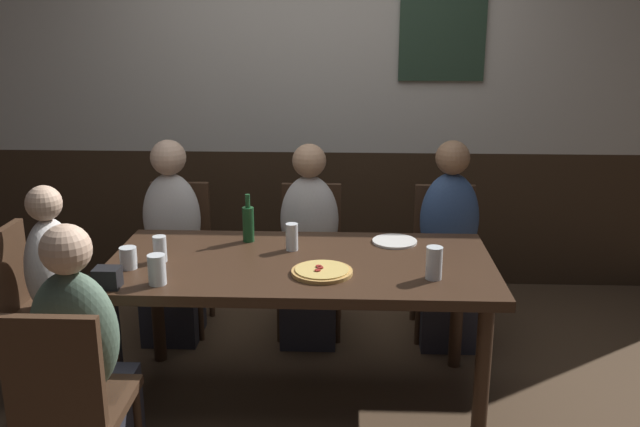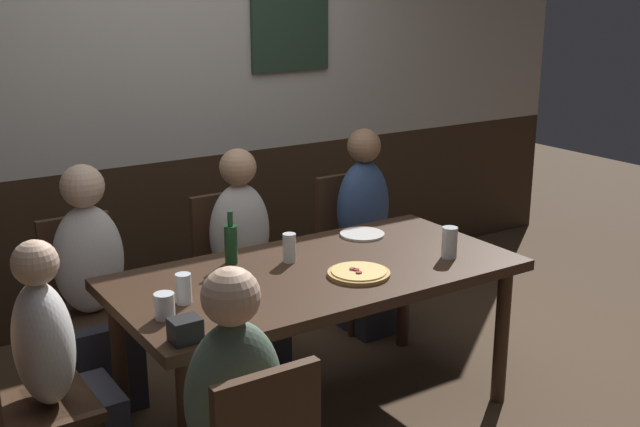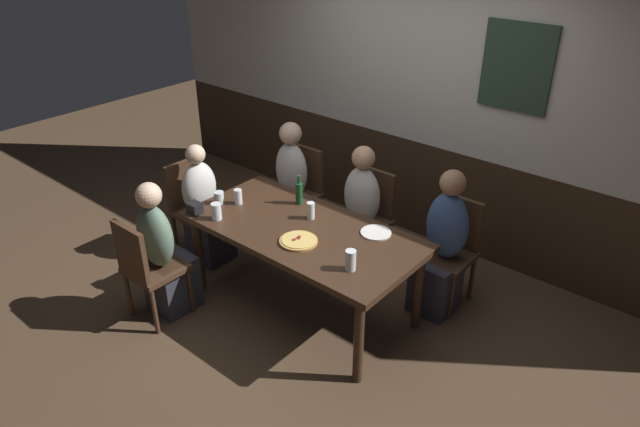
{
  "view_description": "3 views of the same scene",
  "coord_description": "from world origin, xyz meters",
  "px_view_note": "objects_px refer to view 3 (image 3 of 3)",
  "views": [
    {
      "loc": [
        0.23,
        -3.15,
        1.89
      ],
      "look_at": [
        0.1,
        -0.05,
        0.99
      ],
      "focal_mm": 39.32,
      "sensor_mm": 36.0,
      "label": 1
    },
    {
      "loc": [
        -1.83,
        -2.83,
        1.99
      ],
      "look_at": [
        -0.0,
        -0.03,
        1.01
      ],
      "focal_mm": 44.4,
      "sensor_mm": 36.0,
      "label": 2
    },
    {
      "loc": [
        2.5,
        -2.77,
        2.92
      ],
      "look_at": [
        0.16,
        0.01,
        0.92
      ],
      "focal_mm": 32.14,
      "sensor_mm": 36.0,
      "label": 3
    }
  ],
  "objects_px": {
    "person_left_far": "(289,193)",
    "highball_clear": "(216,212)",
    "dining_table": "(303,237)",
    "tumbler_short": "(311,212)",
    "pint_glass_pale": "(238,198)",
    "plate_white_large": "(376,233)",
    "beer_glass_half": "(219,198)",
    "beer_glass_tall": "(351,261)",
    "chair_mid_far": "(369,214)",
    "person_right_far": "(442,253)",
    "condiment_caddy": "(195,208)",
    "chair_left_far": "(300,188)",
    "chair_left_near": "(146,266)",
    "pizza": "(298,241)",
    "person_mid_far": "(358,221)",
    "chair_head_west": "(193,204)",
    "person_head_west": "(205,213)",
    "beer_bottle_green": "(299,193)",
    "person_left_near": "(164,258)",
    "chair_right_far": "(451,245)"
  },
  "relations": [
    {
      "from": "chair_mid_far",
      "to": "highball_clear",
      "type": "height_order",
      "value": "chair_mid_far"
    },
    {
      "from": "dining_table",
      "to": "chair_left_far",
      "type": "relative_size",
      "value": 2.09
    },
    {
      "from": "person_right_far",
      "to": "person_left_far",
      "type": "xyz_separation_m",
      "value": [
        -1.62,
        -0.0,
        -0.0
      ]
    },
    {
      "from": "dining_table",
      "to": "plate_white_large",
      "type": "bearing_deg",
      "value": 32.11
    },
    {
      "from": "chair_left_far",
      "to": "person_left_far",
      "type": "distance_m",
      "value": 0.16
    },
    {
      "from": "beer_glass_half",
      "to": "plate_white_large",
      "type": "height_order",
      "value": "beer_glass_half"
    },
    {
      "from": "chair_left_near",
      "to": "plate_white_large",
      "type": "distance_m",
      "value": 1.75
    },
    {
      "from": "plate_white_large",
      "to": "person_left_near",
      "type": "bearing_deg",
      "value": -141.91
    },
    {
      "from": "person_left_far",
      "to": "pint_glass_pale",
      "type": "relative_size",
      "value": 9.41
    },
    {
      "from": "pint_glass_pale",
      "to": "chair_mid_far",
      "type": "bearing_deg",
      "value": 53.75
    },
    {
      "from": "beer_glass_half",
      "to": "pint_glass_pale",
      "type": "distance_m",
      "value": 0.16
    },
    {
      "from": "chair_mid_far",
      "to": "person_right_far",
      "type": "distance_m",
      "value": 0.83
    },
    {
      "from": "chair_head_west",
      "to": "plate_white_large",
      "type": "bearing_deg",
      "value": 9.23
    },
    {
      "from": "person_left_far",
      "to": "highball_clear",
      "type": "xyz_separation_m",
      "value": [
        0.21,
        -1.03,
        0.29
      ]
    },
    {
      "from": "chair_left_near",
      "to": "tumbler_short",
      "type": "distance_m",
      "value": 1.31
    },
    {
      "from": "plate_white_large",
      "to": "condiment_caddy",
      "type": "height_order",
      "value": "condiment_caddy"
    },
    {
      "from": "person_right_far",
      "to": "chair_left_near",
      "type": "bearing_deg",
      "value": -135.72
    },
    {
      "from": "pizza",
      "to": "highball_clear",
      "type": "distance_m",
      "value": 0.73
    },
    {
      "from": "person_left_near",
      "to": "highball_clear",
      "type": "bearing_deg",
      "value": 61.8
    },
    {
      "from": "condiment_caddy",
      "to": "plate_white_large",
      "type": "bearing_deg",
      "value": 27.54
    },
    {
      "from": "person_head_west",
      "to": "beer_bottle_green",
      "type": "bearing_deg",
      "value": 17.75
    },
    {
      "from": "person_mid_far",
      "to": "beer_bottle_green",
      "type": "distance_m",
      "value": 0.62
    },
    {
      "from": "dining_table",
      "to": "person_mid_far",
      "type": "xyz_separation_m",
      "value": [
        -0.0,
        0.71,
        -0.17
      ]
    },
    {
      "from": "person_left_far",
      "to": "pint_glass_pale",
      "type": "xyz_separation_m",
      "value": [
        0.14,
        -0.75,
        0.29
      ]
    },
    {
      "from": "dining_table",
      "to": "tumbler_short",
      "type": "height_order",
      "value": "tumbler_short"
    },
    {
      "from": "chair_mid_far",
      "to": "pizza",
      "type": "height_order",
      "value": "chair_mid_far"
    },
    {
      "from": "person_left_far",
      "to": "highball_clear",
      "type": "height_order",
      "value": "person_left_far"
    },
    {
      "from": "beer_glass_tall",
      "to": "chair_left_near",
      "type": "bearing_deg",
      "value": -154.92
    },
    {
      "from": "chair_right_far",
      "to": "chair_head_west",
      "type": "xyz_separation_m",
      "value": [
        -2.15,
        -0.87,
        0.0
      ]
    },
    {
      "from": "chair_head_west",
      "to": "beer_bottle_green",
      "type": "xyz_separation_m",
      "value": [
        1.05,
        0.28,
        0.34
      ]
    },
    {
      "from": "chair_mid_far",
      "to": "pizza",
      "type": "bearing_deg",
      "value": -83.96
    },
    {
      "from": "beer_bottle_green",
      "to": "chair_head_west",
      "type": "bearing_deg",
      "value": -164.9
    },
    {
      "from": "highball_clear",
      "to": "pint_glass_pale",
      "type": "height_order",
      "value": "highball_clear"
    },
    {
      "from": "pint_glass_pale",
      "to": "plate_white_large",
      "type": "xyz_separation_m",
      "value": [
        1.13,
        0.33,
        -0.05
      ]
    },
    {
      "from": "dining_table",
      "to": "highball_clear",
      "type": "distance_m",
      "value": 0.7
    },
    {
      "from": "chair_mid_far",
      "to": "plate_white_large",
      "type": "relative_size",
      "value": 3.82
    },
    {
      "from": "chair_mid_far",
      "to": "person_left_near",
      "type": "bearing_deg",
      "value": -117.17
    },
    {
      "from": "highball_clear",
      "to": "pizza",
      "type": "bearing_deg",
      "value": 12.03
    },
    {
      "from": "chair_head_west",
      "to": "chair_left_far",
      "type": "bearing_deg",
      "value": 58.87
    },
    {
      "from": "dining_table",
      "to": "beer_glass_tall",
      "type": "height_order",
      "value": "beer_glass_tall"
    },
    {
      "from": "person_right_far",
      "to": "beer_glass_tall",
      "type": "xyz_separation_m",
      "value": [
        -0.2,
        -0.92,
        0.3
      ]
    },
    {
      "from": "chair_right_far",
      "to": "pizza",
      "type": "height_order",
      "value": "chair_right_far"
    },
    {
      "from": "person_head_west",
      "to": "chair_right_far",
      "type": "bearing_deg",
      "value": 23.71
    },
    {
      "from": "chair_left_near",
      "to": "highball_clear",
      "type": "xyz_separation_m",
      "value": [
        0.21,
        0.55,
        0.3
      ]
    },
    {
      "from": "person_left_near",
      "to": "plate_white_large",
      "type": "height_order",
      "value": "person_left_near"
    },
    {
      "from": "chair_head_west",
      "to": "person_left_near",
      "type": "relative_size",
      "value": 0.77
    },
    {
      "from": "chair_left_far",
      "to": "chair_head_west",
      "type": "relative_size",
      "value": 1.0
    },
    {
      "from": "pint_glass_pale",
      "to": "beer_glass_tall",
      "type": "height_order",
      "value": "beer_glass_tall"
    },
    {
      "from": "highball_clear",
      "to": "beer_glass_half",
      "type": "bearing_deg",
      "value": 134.61
    },
    {
      "from": "chair_right_far",
      "to": "chair_left_near",
      "type": "height_order",
      "value": "same"
    }
  ]
}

